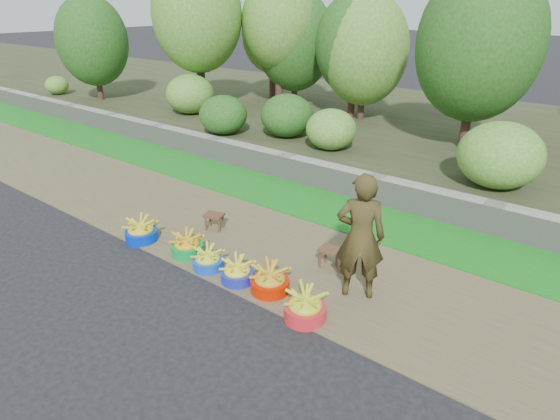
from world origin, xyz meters
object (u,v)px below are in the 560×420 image
Objects in this scene: basin_b at (187,246)px; stool_left at (214,217)px; basin_c at (208,260)px; vendor_woman at (360,237)px; basin_a at (141,231)px; basin_d at (237,272)px; stool_right at (331,253)px; basin_f at (305,307)px; basin_e at (270,281)px.

stool_left is at bearing 108.13° from basin_b.
vendor_woman reaches higher than basin_c.
basin_b is at bearing -14.61° from vendor_woman.
basin_a is 0.98m from basin_b.
basin_d reaches higher than stool_right.
basin_d is 0.89× the size of basin_f.
basin_b is at bearing 175.45° from basin_f.
basin_e is 0.31× the size of vendor_woman.
stool_right is at bearing 72.63° from basin_e.
stool_right is (0.33, 1.05, 0.09)m from basin_e.
basin_a is 1.37× the size of stool_left.
basin_c is at bearing 177.11° from basin_f.
vendor_woman reaches higher than basin_d.
basin_a is at bearing -158.02° from stool_right.
basin_e is at bearing -24.27° from stool_left.
basin_e reaches higher than basin_b.
vendor_woman is (0.98, 0.67, 0.72)m from basin_e.
basin_c is 1.11m from basin_e.
basin_c is (1.54, 0.05, -0.02)m from basin_a.
stool_left is 2.30m from stool_right.
basin_e is (2.64, 0.15, 0.00)m from basin_a.
basin_d is at bearing -170.10° from basin_e.
vendor_woman reaches higher than basin_a.
stool_right is at bearing 21.98° from basin_a.
stool_left is 1.03× the size of stool_right.
basin_a is at bearing 179.26° from basin_f.
basin_a is 1.24m from stool_left.
vendor_woman is at bearing 73.84° from basin_f.
vendor_woman is (3.62, 0.82, 0.72)m from basin_a.
basin_c is at bearing -178.97° from basin_d.
basin_d is at bearing 175.29° from basin_f.
basin_e is 1.42× the size of stool_right.
basin_d reaches higher than stool_left.
basin_b is 0.93× the size of basin_e.
basin_e is at bearing 5.54° from vendor_woman.
basin_a is at bearing -171.29° from basin_b.
stool_left is at bearing -176.01° from stool_right.
basin_c is 0.86× the size of basin_e.
stool_left is (-1.45, 0.98, 0.09)m from basin_d.
basin_a is 1.40× the size of stool_right.
basin_d reaches higher than basin_c.
basin_f is at bearing -2.89° from basin_c.
vendor_woman is at bearing -4.24° from stool_left.
basin_c is 0.27× the size of vendor_woman.
basin_d is 0.27× the size of vendor_woman.
basin_e is at bearing 5.25° from basin_c.
basin_e is 1.10m from stool_right.
basin_b is at bearing 8.71° from basin_a.
basin_a is 2.65m from basin_e.
stool_left is (0.67, 1.04, 0.07)m from basin_a.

